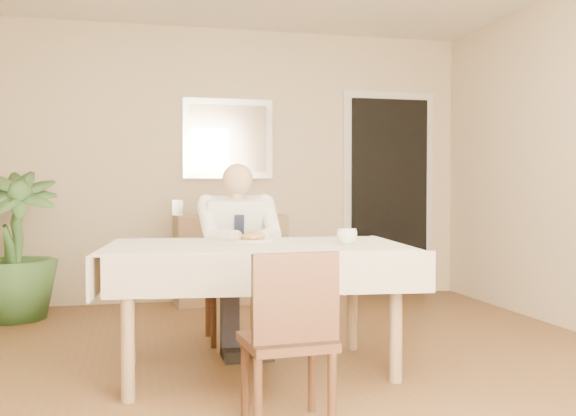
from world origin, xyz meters
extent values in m
plane|color=brown|center=(0.00, 0.00, 0.00)|extent=(5.00, 5.00, 0.00)
cube|color=beige|center=(0.00, 2.50, 1.30)|extent=(4.50, 0.02, 2.60)
cube|color=silver|center=(1.55, 2.48, 1.00)|extent=(0.96, 0.03, 2.10)
cube|color=black|center=(1.55, 2.45, 1.00)|extent=(0.80, 0.05, 1.95)
cube|color=silver|center=(-0.09, 2.48, 1.55)|extent=(0.86, 0.03, 0.76)
cube|color=white|center=(-0.09, 2.46, 1.55)|extent=(0.74, 0.02, 0.64)
cube|color=#A07F5A|center=(-0.27, 0.02, 0.72)|extent=(1.69, 1.06, 0.04)
cube|color=beige|center=(-0.27, 0.02, 0.75)|extent=(1.80, 1.17, 0.01)
cube|color=beige|center=(-0.27, -0.48, 0.64)|extent=(1.69, 0.19, 0.22)
cube|color=beige|center=(-0.27, 0.52, 0.64)|extent=(1.69, 0.19, 0.22)
cube|color=beige|center=(-1.12, 0.02, 0.64)|extent=(0.12, 1.00, 0.22)
cube|color=beige|center=(0.58, 0.02, 0.64)|extent=(0.12, 1.00, 0.22)
cylinder|color=#A07F5A|center=(-0.99, -0.35, 0.35)|extent=(0.07, 0.07, 0.70)
cylinder|color=#A07F5A|center=(0.45, -0.35, 0.35)|extent=(0.07, 0.07, 0.70)
cylinder|color=#A07F5A|center=(-0.99, 0.39, 0.35)|extent=(0.07, 0.07, 0.70)
cylinder|color=#A07F5A|center=(0.45, 0.39, 0.35)|extent=(0.07, 0.07, 0.70)
cube|color=#3B2314|center=(-0.27, 0.82, 0.42)|extent=(0.43, 0.43, 0.04)
cube|color=#3B2314|center=(-0.27, 1.01, 0.66)|extent=(0.41, 0.06, 0.41)
cylinder|color=#3B2314|center=(-0.44, 0.65, 0.20)|extent=(0.04, 0.04, 0.40)
cylinder|color=#3B2314|center=(-0.10, 0.65, 0.20)|extent=(0.04, 0.04, 0.40)
cylinder|color=#3B2314|center=(-0.44, 1.00, 0.20)|extent=(0.04, 0.04, 0.40)
cylinder|color=#3B2314|center=(-0.10, 1.00, 0.20)|extent=(0.04, 0.04, 0.40)
cube|color=#3B2314|center=(-0.29, -0.85, 0.39)|extent=(0.41, 0.41, 0.04)
cube|color=#3B2314|center=(-0.29, -1.03, 0.62)|extent=(0.38, 0.07, 0.38)
cylinder|color=#3B2314|center=(-0.45, -1.02, 0.18)|extent=(0.04, 0.04, 0.37)
cylinder|color=#3B2314|center=(-0.13, -1.02, 0.18)|extent=(0.04, 0.04, 0.37)
cylinder|color=#3B2314|center=(-0.45, -0.69, 0.18)|extent=(0.04, 0.04, 0.37)
cylinder|color=#3B2314|center=(-0.13, -0.69, 0.18)|extent=(0.04, 0.04, 0.37)
cube|color=white|center=(-0.27, 0.78, 0.75)|extent=(0.42, 0.31, 0.55)
cube|color=black|center=(-0.27, 0.66, 0.72)|extent=(0.07, 0.08, 0.36)
cylinder|color=tan|center=(-0.27, 0.74, 1.03)|extent=(0.09, 0.09, 0.08)
sphere|color=tan|center=(-0.27, 0.71, 1.14)|extent=(0.21, 0.21, 0.21)
cube|color=black|center=(-0.37, 0.58, 0.52)|extent=(0.13, 0.42, 0.13)
cube|color=black|center=(-0.17, 0.58, 0.52)|extent=(0.13, 0.42, 0.13)
cube|color=black|center=(-0.37, 0.40, 0.23)|extent=(0.11, 0.12, 0.45)
cube|color=black|center=(-0.17, 0.40, 0.23)|extent=(0.11, 0.12, 0.45)
cube|color=black|center=(-0.37, 0.34, 0.04)|extent=(0.11, 0.26, 0.07)
cube|color=black|center=(-0.17, 0.34, 0.04)|extent=(0.11, 0.26, 0.07)
cylinder|color=white|center=(-0.26, 0.19, 0.76)|extent=(0.26, 0.26, 0.02)
ellipsoid|color=olive|center=(-0.26, 0.19, 0.78)|extent=(0.14, 0.14, 0.06)
cylinder|color=silver|center=(-0.22, 0.13, 0.78)|extent=(0.01, 0.13, 0.01)
cylinder|color=silver|center=(-0.30, 0.13, 0.78)|extent=(0.01, 0.13, 0.01)
imported|color=white|center=(0.23, -0.14, 0.80)|extent=(0.14, 0.14, 0.09)
cube|color=#A07F5A|center=(-0.09, 2.32, 0.41)|extent=(1.06, 0.45, 0.83)
cube|color=silver|center=(-0.58, 2.35, 0.90)|extent=(0.10, 0.02, 0.14)
cube|color=silver|center=(-0.31, 2.34, 0.90)|extent=(0.10, 0.02, 0.14)
cube|color=silver|center=(0.06, 2.39, 0.90)|extent=(0.10, 0.02, 0.14)
imported|color=#365F2C|center=(-1.92, 1.94, 0.61)|extent=(0.76, 0.76, 1.22)
camera|label=1|loc=(-0.94, -3.64, 1.08)|focal=40.00mm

